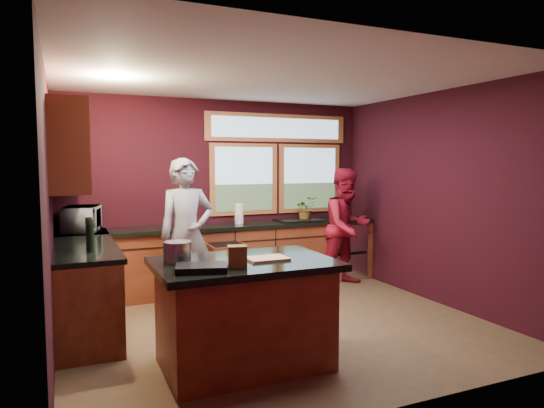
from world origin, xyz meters
TOP-DOWN VIEW (x-y plane):
  - floor at (0.00, 0.00)m, footprint 4.50×4.50m
  - room_shell at (-0.60, 0.32)m, footprint 4.52×4.02m
  - back_counter at (0.20, 1.70)m, footprint 4.50×0.64m
  - left_counter at (-1.95, 0.85)m, footprint 0.64×2.30m
  - island at (-0.70, -0.84)m, footprint 1.55×1.05m
  - person_grey at (-0.78, 0.95)m, footprint 0.71×0.50m
  - person_red at (1.68, 1.25)m, footprint 0.93×0.78m
  - microwave at (-1.92, 1.70)m, footprint 0.51×0.66m
  - potted_plant at (1.25, 1.75)m, footprint 0.31×0.27m
  - paper_towel at (0.16, 1.70)m, footprint 0.12×0.12m
  - cutting_board at (-0.50, -0.89)m, footprint 0.35×0.25m
  - stock_pot at (-1.25, -0.69)m, footprint 0.24×0.24m
  - paper_bag at (-0.85, -1.09)m, footprint 0.17×0.15m
  - black_tray at (-1.15, -1.09)m, footprint 0.46×0.38m

SIDE VIEW (x-z plane):
  - floor at x=0.00m, z-range 0.00..0.00m
  - back_counter at x=0.20m, z-range 0.00..0.93m
  - left_counter at x=-1.95m, z-range 0.00..0.93m
  - island at x=-0.70m, z-range 0.01..0.95m
  - person_red at x=1.68m, z-range 0.00..1.72m
  - person_grey at x=-0.78m, z-range 0.00..1.85m
  - cutting_board at x=-0.50m, z-range 0.94..0.96m
  - black_tray at x=-1.15m, z-range 0.94..0.99m
  - stock_pot at x=-1.25m, z-range 0.94..1.12m
  - paper_bag at x=-0.85m, z-range 0.94..1.12m
  - paper_towel at x=0.16m, z-range 0.93..1.21m
  - microwave at x=-1.92m, z-range 0.93..1.25m
  - potted_plant at x=1.25m, z-range 0.93..1.28m
  - room_shell at x=-0.60m, z-range 0.44..3.15m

